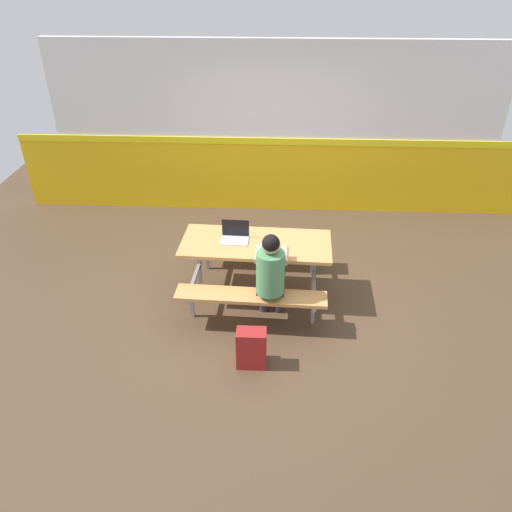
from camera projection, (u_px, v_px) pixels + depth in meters
name	position (u px, v px, depth m)	size (l,w,h in m)	color
ground_plane	(271.00, 295.00, 6.14)	(10.00, 10.00, 0.02)	#4C3826
accent_backdrop	(275.00, 134.00, 7.53)	(8.00, 0.14, 2.60)	yellow
picnic_table_main	(256.00, 254.00, 5.84)	(1.77, 1.62, 0.74)	tan
student_nearer	(271.00, 272.00, 5.29)	(0.37, 0.53, 1.21)	#2D2D38
laptop_silver	(235.00, 236.00, 5.78)	(0.33, 0.23, 0.22)	silver
backpack_dark	(251.00, 348.00, 4.99)	(0.30, 0.22, 0.44)	maroon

